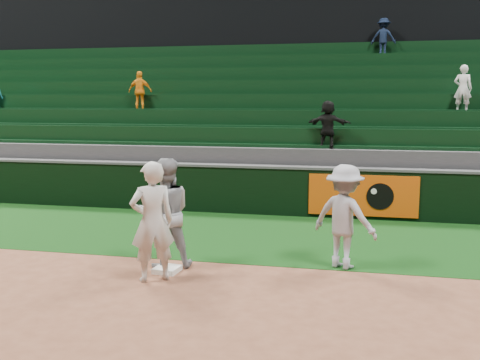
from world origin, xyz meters
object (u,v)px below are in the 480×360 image
first_base (167,269)px  first_baseman (152,222)px  baserunner (165,213)px  base_coach (344,217)px

first_base → first_baseman: first_baseman is taller
first_base → first_baseman: (-0.07, -0.44, 0.92)m
baserunner → base_coach: 3.08m
first_baseman → baserunner: 0.73m
first_base → baserunner: bearing=112.0°
first_base → baserunner: baserunner is taller
first_base → first_baseman: size_ratio=0.20×
baserunner → base_coach: bearing=167.4°
first_base → base_coach: bearing=16.6°
base_coach → baserunner: bearing=37.3°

